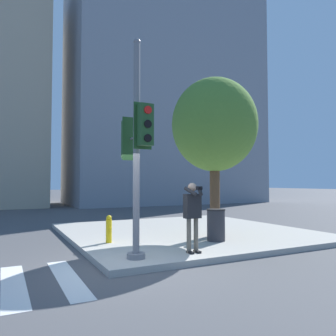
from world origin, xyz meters
TOP-DOWN VIEW (x-y plane):
  - ground_plane at (0.00, 0.00)m, footprint 160.00×160.00m
  - sidewalk_corner at (3.50, 3.50)m, footprint 8.00×8.00m
  - traffic_signal_pole at (0.33, 0.21)m, footprint 0.44×1.25m
  - person_photographer at (1.77, 0.15)m, footprint 0.50×0.53m
  - street_tree at (3.67, 1.91)m, footprint 2.73×2.73m
  - fire_hydrant at (0.35, 2.36)m, footprint 0.17×0.23m
  - trash_bin at (3.21, 1.21)m, footprint 0.55×0.55m
  - building_right at (11.23, 20.47)m, footprint 17.72×8.40m

SIDE VIEW (x-z plane):
  - ground_plane at x=0.00m, z-range 0.00..0.00m
  - sidewalk_corner at x=3.50m, z-range 0.00..0.15m
  - fire_hydrant at x=0.35m, z-range 0.15..0.92m
  - trash_bin at x=3.21m, z-range 0.15..1.07m
  - person_photographer at x=1.77m, z-range 0.32..2.01m
  - traffic_signal_pole at x=0.33m, z-range 0.19..5.20m
  - street_tree at x=3.67m, z-range 1.15..6.20m
  - building_right at x=11.23m, z-range 0.01..20.60m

